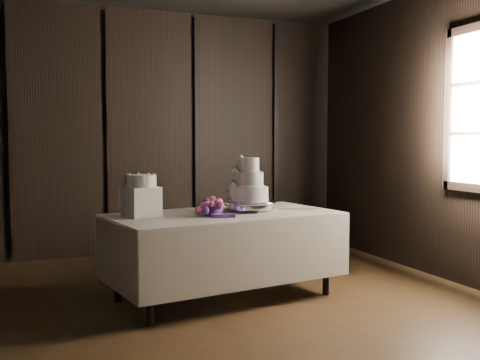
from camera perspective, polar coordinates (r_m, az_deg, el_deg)
name	(u,v)px	position (r m, az deg, el deg)	size (l,w,h in m)	color
room	(184,124)	(3.55, -5.74, 5.64)	(6.08, 7.08, 3.08)	black
display_table	(224,252)	(5.01, -1.62, -7.28)	(2.14, 1.37, 0.76)	silver
cake_stand	(250,206)	(5.11, 1.02, -2.66)	(0.48, 0.48, 0.09)	silver
wedding_cake	(248,184)	(5.06, 0.79, -0.43)	(0.38, 0.33, 0.40)	white
bouquet	(213,208)	(4.79, -2.79, -2.82)	(0.31, 0.41, 0.20)	pink
box_pedestal	(141,202)	(4.80, -9.99, -2.19)	(0.26, 0.26, 0.25)	white
small_cake	(141,181)	(4.79, -10.02, -0.09)	(0.26, 0.26, 0.10)	white
cake_knife	(293,209)	(5.21, 5.44, -2.98)	(0.37, 0.02, 0.01)	silver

